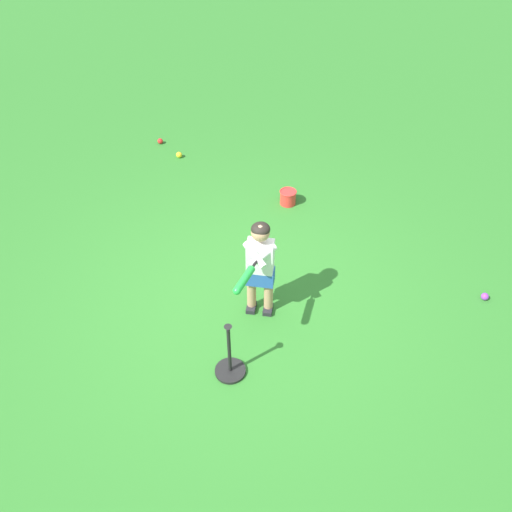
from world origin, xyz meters
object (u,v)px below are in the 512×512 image
object	(u,v)px
play_ball_by_bucket	(179,155)
play_ball_behind_batter	(485,296)
play_ball_near_batter	(160,141)
toy_bucket	(288,197)
batting_tee	(230,365)
child_batter	(259,263)

from	to	relation	value
play_ball_by_bucket	play_ball_behind_batter	size ratio (longest dim) A/B	1.09
play_ball_near_batter	toy_bucket	world-z (taller)	toy_bucket
play_ball_near_batter	batting_tee	size ratio (longest dim) A/B	0.13
toy_bucket	play_ball_near_batter	bearing A→B (deg)	132.83
play_ball_behind_batter	child_batter	bearing A→B (deg)	176.48
play_ball_by_bucket	toy_bucket	distance (m)	1.87
play_ball_by_bucket	toy_bucket	xyz separation A→B (m)	(1.34, -1.30, 0.06)
play_ball_near_batter	play_ball_behind_batter	bearing A→B (deg)	-47.72
child_batter	play_ball_near_batter	bearing A→B (deg)	105.87
play_ball_near_batter	play_ball_behind_batter	distance (m)	4.94
child_batter	toy_bucket	xyz separation A→B (m)	(0.61, 1.78, -0.55)
play_ball_by_bucket	play_ball_behind_batter	world-z (taller)	play_ball_by_bucket
child_batter	toy_bucket	distance (m)	1.96
batting_tee	toy_bucket	distance (m)	2.66
play_ball_by_bucket	play_ball_behind_batter	xyz separation A→B (m)	(3.06, -3.22, -0.00)
child_batter	play_ball_behind_batter	distance (m)	2.41
child_batter	play_ball_near_batter	xyz separation A→B (m)	(-1.00, 3.51, -0.61)
child_batter	toy_bucket	size ratio (longest dim) A/B	5.00
child_batter	play_ball_by_bucket	bearing A→B (deg)	103.34
play_ball_behind_batter	batting_tee	world-z (taller)	batting_tee
child_batter	batting_tee	xyz separation A→B (m)	(-0.36, -0.70, -0.55)
play_ball_by_bucket	batting_tee	bearing A→B (deg)	-84.38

